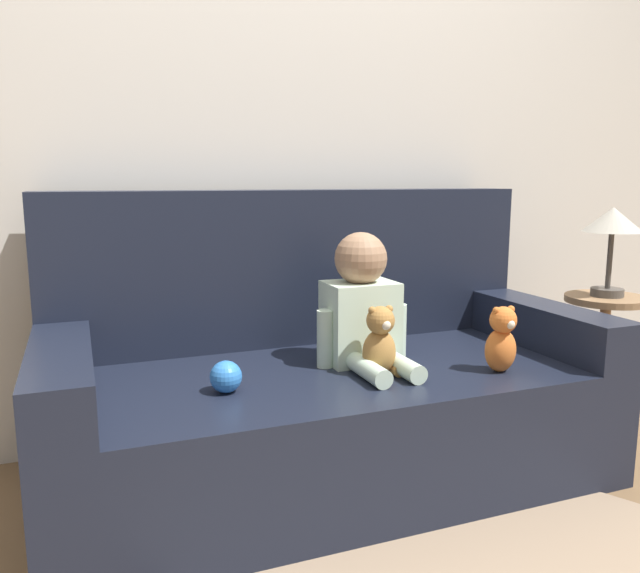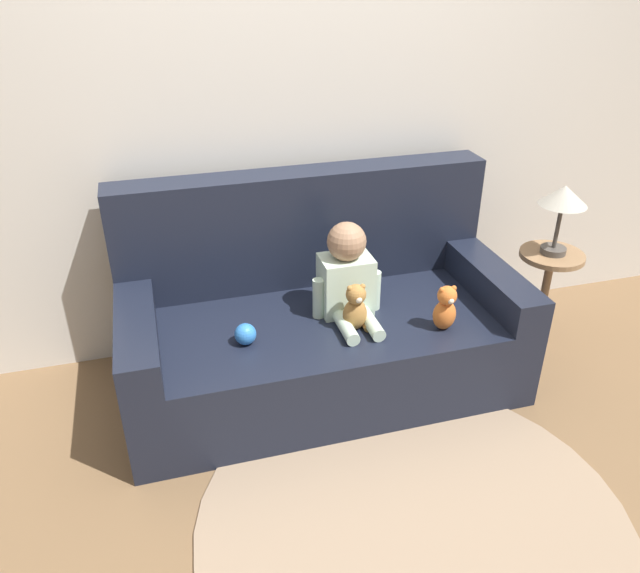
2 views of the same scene
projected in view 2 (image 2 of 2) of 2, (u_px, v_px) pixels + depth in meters
ground_plane at (322, 382)px, 2.96m from camera, size 12.00×12.00×0.00m
wall_back at (291, 78)px, 2.76m from camera, size 8.00×0.05×2.60m
couch at (318, 319)px, 2.87m from camera, size 1.74×0.85×0.93m
person_baby at (347, 276)px, 2.70m from camera, size 0.31×0.37×0.42m
teddy_bear_brown at (355, 309)px, 2.61m from camera, size 0.13×0.10×0.22m
plush_toy_side at (445, 308)px, 2.61m from camera, size 0.10×0.09×0.21m
toy_ball at (245, 334)px, 2.54m from camera, size 0.09×0.09×0.09m
floor_rug at (413, 520)px, 2.25m from camera, size 1.57×1.57×0.01m
side_table at (557, 227)px, 2.92m from camera, size 0.30×0.30×0.86m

